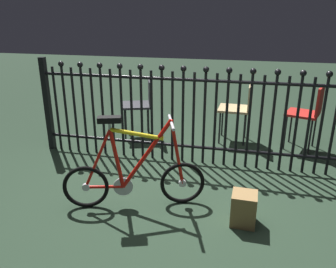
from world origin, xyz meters
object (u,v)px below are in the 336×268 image
Objects in this scene: chair_tan at (240,106)px; chair_charcoal at (142,102)px; bicycle at (134,175)px; chair_red at (309,110)px; display_crate at (244,209)px.

chair_charcoal is at bearing -175.97° from chair_tan.
bicycle is 2.12m from chair_tan.
chair_red is 0.88m from chair_tan.
chair_tan is at bearing 65.89° from bicycle.
display_crate is at bearing -3.56° from bicycle.
chair_red is at bearing 68.69° from display_crate.
chair_tan reaches higher than display_crate.
chair_red is 2.07m from display_crate.
bicycle is at bearing -74.69° from chair_charcoal.
chair_red is (1.73, 1.83, 0.21)m from bicycle.
bicycle is 4.40× the size of display_crate.
chair_tan is (1.37, 0.10, -0.00)m from chair_charcoal.
bicycle reaches higher than chair_tan.
chair_charcoal is at bearing 128.31° from display_crate.
chair_tan is at bearing 4.03° from chair_charcoal.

